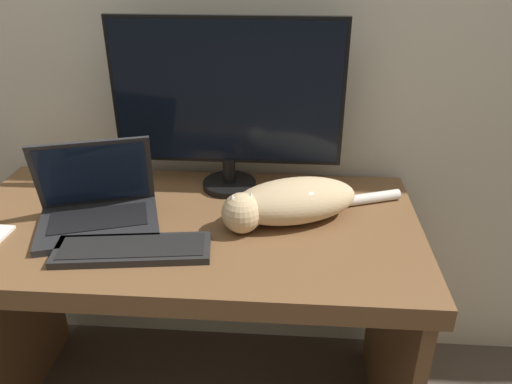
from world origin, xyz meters
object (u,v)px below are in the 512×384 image
object	(u,v)px
monitor	(227,100)
cat	(290,201)
laptop	(97,208)
external_keyboard	(133,250)

from	to	relation	value
monitor	cat	size ratio (longest dim) A/B	1.32
monitor	laptop	xyz separation A→B (m)	(-0.34, -0.25, -0.24)
external_keyboard	laptop	bearing A→B (deg)	127.00
external_keyboard	cat	world-z (taller)	cat
monitor	laptop	size ratio (longest dim) A/B	1.84
external_keyboard	cat	xyz separation A→B (m)	(0.40, 0.20, 0.05)
monitor	laptop	bearing A→B (deg)	-143.46
laptop	external_keyboard	xyz separation A→B (m)	(0.14, -0.14, -0.04)
monitor	cat	distance (m)	0.36
laptop	cat	bearing A→B (deg)	-11.93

